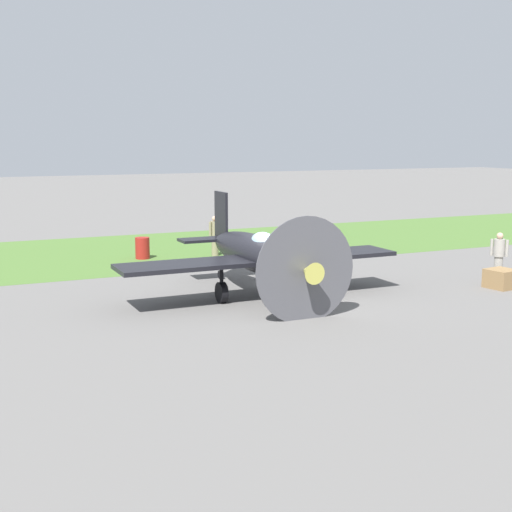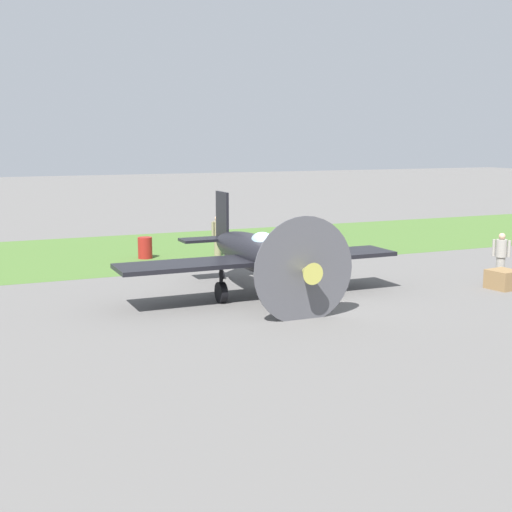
% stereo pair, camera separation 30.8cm
% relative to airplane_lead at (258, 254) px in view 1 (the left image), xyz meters
% --- Properties ---
extents(ground_plane, '(160.00, 160.00, 0.00)m').
position_rel_airplane_lead_xyz_m(ground_plane, '(-0.65, 0.65, -1.37)').
color(ground_plane, '#605E5B').
extents(grass_verge, '(120.00, 11.00, 0.01)m').
position_rel_airplane_lead_xyz_m(grass_verge, '(-0.65, -10.61, -1.37)').
color(grass_verge, '#476B2D').
rests_on(grass_verge, ground).
extents(airplane_lead, '(9.14, 7.28, 3.28)m').
position_rel_airplane_lead_xyz_m(airplane_lead, '(0.00, 0.00, 0.00)').
color(airplane_lead, black).
rests_on(airplane_lead, ground).
extents(ground_crew_chief, '(0.42, 0.53, 1.73)m').
position_rel_airplane_lead_xyz_m(ground_crew_chief, '(-8.80, 1.25, -0.46)').
color(ground_crew_chief, '#9E998E').
rests_on(ground_crew_chief, ground).
extents(ground_crew_mechanic, '(0.60, 0.38, 1.73)m').
position_rel_airplane_lead_xyz_m(ground_crew_mechanic, '(-1.65, -8.03, -0.46)').
color(ground_crew_mechanic, '#847A5B').
rests_on(ground_crew_mechanic, ground).
extents(fuel_drum, '(0.60, 0.60, 0.90)m').
position_rel_airplane_lead_xyz_m(fuel_drum, '(1.41, -8.57, -0.92)').
color(fuel_drum, maroon).
rests_on(fuel_drum, ground).
extents(supply_crate, '(1.02, 1.02, 0.64)m').
position_rel_airplane_lead_xyz_m(supply_crate, '(-8.03, 2.23, -1.05)').
color(supply_crate, olive).
rests_on(supply_crate, ground).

